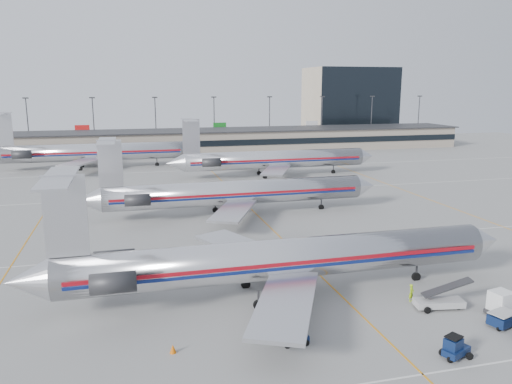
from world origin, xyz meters
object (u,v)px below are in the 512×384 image
object	(u,v)px
jet_second_row	(231,193)
tug_center	(455,348)
belt_loader	(440,301)
uld_container	(501,303)
jet_foreground	(273,259)

from	to	relation	value
jet_second_row	tug_center	distance (m)	42.59
jet_second_row	belt_loader	xyz separation A→B (m)	(10.63, -34.83, -2.64)
tug_center	uld_container	distance (m)	9.07
jet_foreground	uld_container	world-z (taller)	jet_foreground
jet_second_row	uld_container	bearing A→B (deg)	-68.54
jet_second_row	belt_loader	size ratio (longest dim) A/B	8.94
tug_center	belt_loader	distance (m)	8.03
jet_foreground	tug_center	world-z (taller)	jet_foreground
tug_center	belt_loader	size ratio (longest dim) A/B	0.46
jet_foreground	uld_container	distance (m)	18.87
uld_container	belt_loader	xyz separation A→B (m)	(-3.98, 2.32, -0.35)
belt_loader	uld_container	bearing A→B (deg)	-20.46
tug_center	uld_container	bearing A→B (deg)	8.57
jet_second_row	tug_center	world-z (taller)	jet_second_row
tug_center	uld_container	xyz separation A→B (m)	(7.70, 4.79, 0.27)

